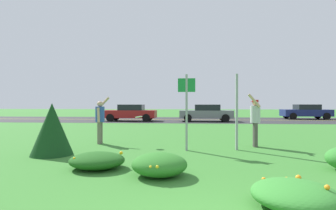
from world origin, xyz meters
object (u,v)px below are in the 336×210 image
at_px(person_catcher_red_cap_gray_shirt, 255,118).
at_px(car_red_center_right, 131,113).
at_px(car_gray_center_left, 206,113).
at_px(sign_post_by_roadside, 237,112).
at_px(sign_post_near_path, 187,104).
at_px(frisbee_white, 139,117).
at_px(person_thrower_blue_shirt, 100,118).
at_px(car_navy_leftmost, 306,112).

relative_size(person_catcher_red_cap_gray_shirt, car_red_center_right, 0.41).
bearing_deg(car_gray_center_left, sign_post_by_roadside, -89.71).
xyz_separation_m(sign_post_near_path, sign_post_by_roadside, (1.64, 0.23, -0.25)).
distance_m(person_catcher_red_cap_gray_shirt, frisbee_white, 4.13).
bearing_deg(person_thrower_blue_shirt, sign_post_by_roadside, -11.02).
height_order(person_thrower_blue_shirt, car_red_center_right, person_thrower_blue_shirt).
distance_m(person_thrower_blue_shirt, car_gray_center_left, 13.99).
bearing_deg(car_red_center_right, sign_post_by_roadside, -64.65).
distance_m(sign_post_by_roadside, car_navy_leftmost, 20.91).
xyz_separation_m(car_navy_leftmost, car_red_center_right, (-16.71, -4.26, 0.00)).
height_order(person_catcher_red_cap_gray_shirt, car_red_center_right, person_catcher_red_cap_gray_shirt).
distance_m(car_gray_center_left, car_red_center_right, 6.60).
xyz_separation_m(sign_post_near_path, car_red_center_right, (-5.03, 14.32, -0.76)).
relative_size(sign_post_by_roadside, car_gray_center_left, 0.55).
bearing_deg(frisbee_white, person_thrower_blue_shirt, 166.98).
xyz_separation_m(sign_post_near_path, person_thrower_blue_shirt, (-3.28, 1.19, -0.53)).
bearing_deg(car_navy_leftmost, person_catcher_red_cap_gray_shirt, -117.72).
xyz_separation_m(person_thrower_blue_shirt, frisbee_white, (1.55, -0.36, 0.07)).
height_order(person_catcher_red_cap_gray_shirt, car_navy_leftmost, person_catcher_red_cap_gray_shirt).
relative_size(sign_post_by_roadside, frisbee_white, 9.62).
bearing_deg(person_thrower_blue_shirt, sign_post_near_path, -19.98).
distance_m(car_navy_leftmost, car_gray_center_left, 10.97).
distance_m(sign_post_near_path, person_thrower_blue_shirt, 3.53).
xyz_separation_m(person_thrower_blue_shirt, car_gray_center_left, (4.85, 13.12, -0.23)).
distance_m(frisbee_white, car_gray_center_left, 13.88).
relative_size(person_thrower_blue_shirt, frisbee_white, 6.88).
xyz_separation_m(person_thrower_blue_shirt, car_navy_leftmost, (14.96, 17.38, -0.23)).
relative_size(sign_post_by_roadside, car_navy_leftmost, 0.55).
relative_size(sign_post_near_path, car_gray_center_left, 0.55).
relative_size(sign_post_by_roadside, person_catcher_red_cap_gray_shirt, 1.34).
bearing_deg(person_catcher_red_cap_gray_shirt, car_red_center_right, 119.01).
bearing_deg(car_gray_center_left, person_catcher_red_cap_gray_shirt, -86.45).
distance_m(sign_post_near_path, car_red_center_right, 15.19).
bearing_deg(person_thrower_blue_shirt, person_catcher_red_cap_gray_shirt, -2.78).
distance_m(person_catcher_red_cap_gray_shirt, car_red_center_right, 15.32).
distance_m(person_thrower_blue_shirt, person_catcher_red_cap_gray_shirt, 5.69).
relative_size(person_thrower_blue_shirt, person_catcher_red_cap_gray_shirt, 0.96).
bearing_deg(car_gray_center_left, person_thrower_blue_shirt, -110.27).
distance_m(sign_post_by_roadside, person_thrower_blue_shirt, 5.02).
height_order(person_thrower_blue_shirt, person_catcher_red_cap_gray_shirt, person_catcher_red_cap_gray_shirt).
xyz_separation_m(sign_post_by_roadside, car_red_center_right, (-6.67, 14.08, -0.51)).
relative_size(person_thrower_blue_shirt, car_navy_leftmost, 0.40).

